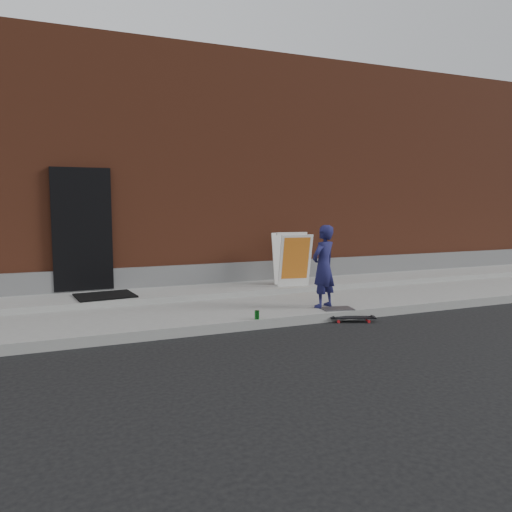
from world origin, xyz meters
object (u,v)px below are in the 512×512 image
child (324,266)px  soda_can (257,315)px  skateboard (353,318)px  pizza_sign (292,259)px

child → soda_can: bearing=-7.9°
child → skateboard: child is taller
skateboard → child: bearing=111.7°
child → skateboard: (0.22, -0.56, -0.77)m
soda_can → skateboard: bearing=-6.1°
soda_can → child: bearing=15.9°
skateboard → pizza_sign: bearing=89.5°
skateboard → pizza_sign: size_ratio=0.67×
pizza_sign → soda_can: (-1.60, -2.04, -0.56)m
child → soda_can: size_ratio=10.54×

